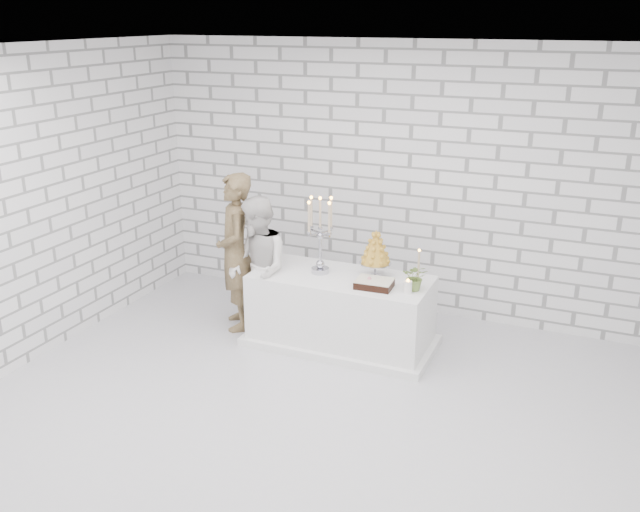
{
  "coord_description": "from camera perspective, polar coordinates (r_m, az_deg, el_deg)",
  "views": [
    {
      "loc": [
        2.03,
        -4.73,
        3.25
      ],
      "look_at": [
        -0.43,
        1.03,
        1.05
      ],
      "focal_mm": 38.99,
      "sensor_mm": 36.0,
      "label": 1
    }
  ],
  "objects": [
    {
      "name": "bride",
      "position": [
        7.2,
        -5.12,
        -1.02
      ],
      "size": [
        0.91,
        0.93,
        1.51
      ],
      "primitive_type": "imported",
      "rotation": [
        0.0,
        0.0,
        -0.87
      ],
      "color": "silver",
      "rests_on": "ground"
    },
    {
      "name": "cake_table",
      "position": [
        7.11,
        1.71,
        -4.51
      ],
      "size": [
        1.8,
        0.8,
        0.75
      ],
      "primitive_type": "cube",
      "color": "white",
      "rests_on": "ground"
    },
    {
      "name": "ground",
      "position": [
        6.09,
        -0.07,
        -12.9
      ],
      "size": [
        6.0,
        5.0,
        0.01
      ],
      "primitive_type": "cube",
      "color": "silver",
      "rests_on": "ground"
    },
    {
      "name": "wall_front",
      "position": [
        3.49,
        -16.86,
        -11.64
      ],
      "size": [
        6.0,
        0.01,
        3.0
      ],
      "primitive_type": "cube",
      "color": "white",
      "rests_on": "ground"
    },
    {
      "name": "wall_left",
      "position": [
        7.12,
        -22.89,
        3.6
      ],
      "size": [
        0.01,
        5.0,
        3.0
      ],
      "primitive_type": "cube",
      "color": "white",
      "rests_on": "ground"
    },
    {
      "name": "extra_taper",
      "position": [
        6.83,
        8.09,
        -0.88
      ],
      "size": [
        0.07,
        0.07,
        0.32
      ],
      "primitive_type": "cylinder",
      "rotation": [
        0.0,
        0.0,
        0.13
      ],
      "color": "#C8AE8B",
      "rests_on": "cake_table"
    },
    {
      "name": "groom",
      "position": [
        7.41,
        -6.93,
        0.31
      ],
      "size": [
        0.69,
        0.74,
        1.7
      ],
      "primitive_type": "imported",
      "rotation": [
        0.0,
        0.0,
        -0.97
      ],
      "color": "brown",
      "rests_on": "ground"
    },
    {
      "name": "pillar_candle",
      "position": [
        6.59,
        7.21,
        -2.55
      ],
      "size": [
        0.1,
        0.1,
        0.12
      ],
      "primitive_type": "cylinder",
      "rotation": [
        0.0,
        0.0,
        -0.32
      ],
      "color": "white",
      "rests_on": "cake_table"
    },
    {
      "name": "chocolate_cake",
      "position": [
        6.69,
        4.47,
        -2.27
      ],
      "size": [
        0.36,
        0.26,
        0.08
      ],
      "primitive_type": "cube",
      "rotation": [
        0.0,
        0.0,
        0.04
      ],
      "color": "black",
      "rests_on": "cake_table"
    },
    {
      "name": "ceiling",
      "position": [
        5.16,
        -0.09,
        16.59
      ],
      "size": [
        6.0,
        5.0,
        0.01
      ],
      "primitive_type": "cube",
      "color": "white",
      "rests_on": "ground"
    },
    {
      "name": "candelabra",
      "position": [
        6.93,
        0.01,
        1.71
      ],
      "size": [
        0.4,
        0.4,
        0.8
      ],
      "primitive_type": null,
      "rotation": [
        0.0,
        0.0,
        0.3
      ],
      "color": "#AAA9B4",
      "rests_on": "cake_table"
    },
    {
      "name": "flowers",
      "position": [
        6.64,
        7.83,
        -1.72
      ],
      "size": [
        0.27,
        0.24,
        0.26
      ],
      "primitive_type": "imported",
      "rotation": [
        0.0,
        0.0,
        0.17
      ],
      "color": "#457532",
      "rests_on": "cake_table"
    },
    {
      "name": "croquembouche",
      "position": [
        6.88,
        4.58,
        0.19
      ],
      "size": [
        0.38,
        0.38,
        0.49
      ],
      "primitive_type": null,
      "rotation": [
        0.0,
        0.0,
        -0.24
      ],
      "color": "#A3741D",
      "rests_on": "cake_table"
    },
    {
      "name": "wall_back",
      "position": [
        7.71,
        7.31,
        6.08
      ],
      "size": [
        6.0,
        0.01,
        3.0
      ],
      "primitive_type": "cube",
      "color": "white",
      "rests_on": "ground"
    }
  ]
}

